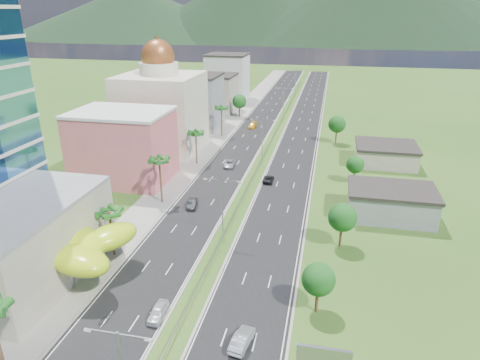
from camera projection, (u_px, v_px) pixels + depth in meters
The scene contains 34 objects.
ground at pixel (206, 274), 62.02m from camera, with size 500.00×500.00×0.00m, color #2D5119.
road_left at pixel (259, 122), 145.12m from camera, with size 11.00×260.00×0.04m, color black.
road_right at pixel (304, 124), 142.21m from camera, with size 11.00×260.00×0.04m, color black.
sidewalk_left at pixel (232, 120), 146.94m from camera, with size 7.00×260.00×0.12m, color gray.
median_guardrail at pixel (274, 136), 127.10m from camera, with size 0.10×216.06×0.76m.
streetlight_median_b at pixel (222, 203), 68.57m from camera, with size 6.04×0.25×11.00m.
streetlight_median_c at pixel (262, 136), 104.86m from camera, with size 6.04×0.25×11.00m.
streetlight_median_d at pixel (284, 100), 145.68m from camera, with size 6.04×0.25×11.00m.
streetlight_median_e at pixel (296, 80), 186.51m from camera, with size 6.04×0.25×11.00m.
lime_canopy at pixel (61, 243), 60.40m from camera, with size 18.00×15.00×7.40m.
pink_shophouse at pixel (123, 147), 93.68m from camera, with size 20.00×15.00×15.00m, color #D2566C.
domed_building at pixel (161, 108), 113.11m from camera, with size 20.00×20.00×28.70m.
midrise_grey at pixel (194, 102), 136.84m from camera, with size 16.00×15.00×16.00m, color gray.
midrise_beige at pixel (213, 94), 157.36m from camera, with size 16.00×15.00×13.00m, color gray.
midrise_white at pixel (227, 78), 177.29m from camera, with size 16.00×15.00×18.00m, color silver.
shed_near at pixel (391, 204), 78.34m from camera, with size 15.00×10.00×5.00m, color gray.
shed_far at pixel (386, 155), 105.28m from camera, with size 14.00×12.00×4.40m, color gray.
palm_tree_b at pixel (109, 214), 64.20m from camera, with size 3.60×3.60×8.10m.
palm_tree_c at pixel (159, 162), 81.81m from camera, with size 3.60×3.60×9.60m.
palm_tree_d at pixel (196, 134), 103.03m from camera, with size 3.60×3.60×8.60m.
palm_tree_e at pixel (221, 109), 125.43m from camera, with size 3.60×3.60×9.40m.
leafy_tree_lfar at pixel (239, 101), 149.13m from camera, with size 4.90×4.90×8.05m.
leafy_tree_ra at pixel (318, 280), 52.60m from camera, with size 4.20×4.20×6.90m.
leafy_tree_rb at pixel (342, 218), 67.29m from camera, with size 4.55×4.55×7.47m.
leafy_tree_rc at pixel (355, 165), 92.41m from camera, with size 3.85×3.85×6.33m.
leafy_tree_rd at pixel (337, 124), 119.95m from camera, with size 4.90×4.90×8.05m.
mountain_ridge at pixel (377, 44), 458.63m from camera, with size 860.00×140.00×90.00m, color black, non-canonical shape.
car_white_near_left at pixel (158, 312), 53.05m from camera, with size 1.76×4.38×1.49m, color silver.
car_dark_left at pixel (192, 203), 82.49m from camera, with size 1.58×4.54×1.50m, color black.
car_silver_mid_left at pixel (229, 164), 103.75m from camera, with size 2.39×5.18×1.44m, color #9A9CA1.
car_yellow_far_left at pixel (253, 125), 137.56m from camera, with size 2.15×5.29×1.54m, color gold.
car_silver_right at pixel (242, 339), 48.56m from camera, with size 1.69×4.85×1.60m, color #A1A3A9.
car_dark_far_right at pixel (268, 179), 94.68m from camera, with size 2.11×4.57×1.27m, color black.
motorcycle at pixel (105, 317), 52.21m from camera, with size 0.63×2.08×1.33m, color black.
Camera 1 is at (15.78, -50.26, 35.80)m, focal length 32.00 mm.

